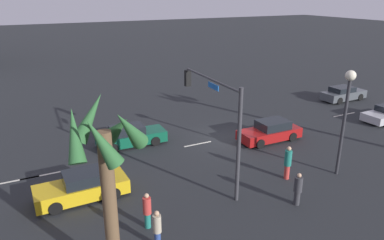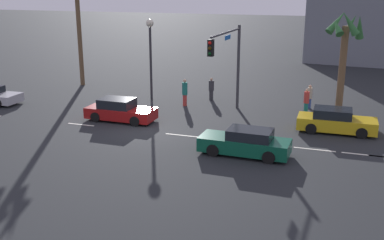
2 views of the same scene
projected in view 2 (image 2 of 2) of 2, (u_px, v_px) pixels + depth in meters
ground_plane at (145, 132)px, 27.58m from camera, size 220.00×220.00×0.00m
lane_stripe_2 at (81, 125)px, 28.92m from camera, size 1.84×0.14×0.01m
lane_stripe_3 at (182, 135)px, 26.86m from camera, size 2.06×0.14×0.01m
lane_stripe_4 at (315, 149)px, 24.57m from camera, size 2.18×0.14×0.01m
lane_stripe_5 at (365, 155)px, 23.79m from camera, size 2.33×0.14×0.01m
car_1 at (120, 111)px, 29.65m from camera, size 4.46×1.90×1.42m
car_2 at (246, 143)px, 23.65m from camera, size 4.65×1.89×1.39m
car_4 at (336, 121)px, 27.31m from camera, size 4.53×1.90×1.42m
traffic_signal at (229, 56)px, 29.70m from camera, size 0.51×6.35×5.79m
streetlamp at (150, 44)px, 33.93m from camera, size 0.56×0.56×6.00m
pedestrian_0 at (310, 96)px, 32.51m from camera, size 0.38×0.38×1.68m
pedestrian_1 at (185, 92)px, 33.16m from camera, size 0.45×0.45×1.94m
pedestrian_2 at (211, 89)px, 34.86m from camera, size 0.53×0.53×1.70m
pedestrian_3 at (306, 100)px, 31.27m from camera, size 0.51×0.51×1.70m
palm_tree_0 at (345, 40)px, 31.64m from camera, size 2.67×2.74×6.83m
palm_tree_1 at (77, 1)px, 38.36m from camera, size 2.47×2.58×9.42m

